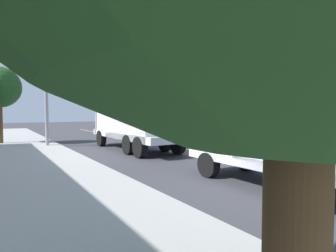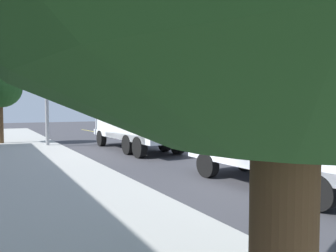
# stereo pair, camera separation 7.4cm
# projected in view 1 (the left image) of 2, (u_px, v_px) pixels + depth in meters

# --- Properties ---
(ground) EXTENTS (120.00, 120.00, 0.00)m
(ground) POSITION_uv_depth(u_px,v_px,m) (196.00, 151.00, 15.54)
(ground) COLOR #38383D
(sidewalk_far_side) EXTENTS (60.02, 10.43, 0.12)m
(sidewalk_far_side) POSITION_uv_depth(u_px,v_px,m) (47.00, 164.00, 11.26)
(sidewalk_far_side) COLOR #9E9E99
(sidewalk_far_side) RESTS_ON ground
(lane_centre_stripe) EXTENTS (49.69, 5.87, 0.01)m
(lane_centre_stripe) POSITION_uv_depth(u_px,v_px,m) (196.00, 151.00, 15.54)
(lane_centre_stripe) COLOR yellow
(lane_centre_stripe) RESTS_ON ground
(utility_bucket_truck) EXTENTS (8.43, 3.42, 6.63)m
(utility_bucket_truck) POSITION_uv_depth(u_px,v_px,m) (134.00, 123.00, 16.08)
(utility_bucket_truck) COLOR silver
(utility_bucket_truck) RESTS_ON ground
(service_pickup_truck) EXTENTS (5.80, 2.73, 2.06)m
(service_pickup_truck) POSITION_uv_depth(u_px,v_px,m) (275.00, 148.00, 8.00)
(service_pickup_truck) COLOR white
(service_pickup_truck) RESTS_ON ground
(passing_minivan) EXTENTS (4.99, 2.44, 1.69)m
(passing_minivan) POSITION_uv_depth(u_px,v_px,m) (154.00, 126.00, 25.14)
(passing_minivan) COLOR black
(passing_minivan) RESTS_ON ground
(traffic_cone_mid_front) EXTENTS (0.40, 0.40, 0.84)m
(traffic_cone_mid_front) POSITION_uv_depth(u_px,v_px,m) (206.00, 149.00, 13.25)
(traffic_cone_mid_front) COLOR black
(traffic_cone_mid_front) RESTS_ON ground
(traffic_cone_mid_rear) EXTENTS (0.40, 0.40, 0.77)m
(traffic_cone_mid_rear) POSITION_uv_depth(u_px,v_px,m) (132.00, 137.00, 20.15)
(traffic_cone_mid_rear) COLOR black
(traffic_cone_mid_rear) RESTS_ON ground
(traffic_signal_mast) EXTENTS (5.92, 1.02, 8.34)m
(traffic_signal_mast) POSITION_uv_depth(u_px,v_px,m) (51.00, 47.00, 15.42)
(traffic_signal_mast) COLOR gray
(traffic_signal_mast) RESTS_ON ground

